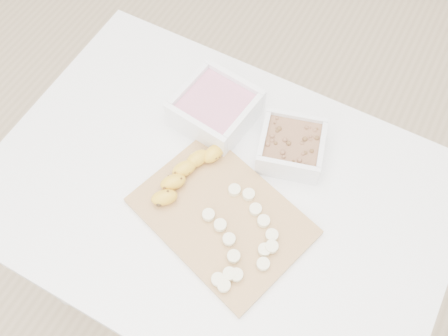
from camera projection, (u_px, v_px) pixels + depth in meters
The scene contains 7 objects.
ground at pixel (220, 285), 1.74m from camera, with size 3.50×3.50×0.00m, color #C6AD89.
table at pixel (218, 210), 1.17m from camera, with size 1.00×0.70×0.75m.
bowl_yogurt at pixel (216, 108), 1.14m from camera, with size 0.18×0.18×0.08m.
bowl_granola at pixel (291, 146), 1.10m from camera, with size 0.17×0.17×0.06m.
cutting_board at pixel (222, 216), 1.05m from camera, with size 0.35×0.25×0.01m, color tan.
banana at pixel (186, 174), 1.07m from camera, with size 0.05×0.19×0.03m, color gold, non-canonical shape.
banana_slices at pixel (242, 240), 1.01m from camera, with size 0.17×0.22×0.02m.
Camera 1 is at (0.24, -0.41, 1.73)m, focal length 40.00 mm.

